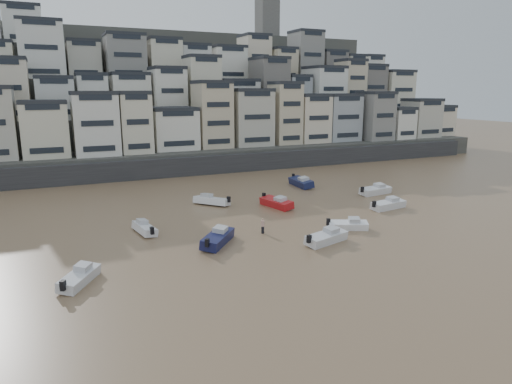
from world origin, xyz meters
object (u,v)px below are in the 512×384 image
boat_a (326,236)px  boat_h (212,199)px  boat_e (276,201)px  boat_c (218,236)px  boat_g (376,189)px  boat_f (144,227)px  boat_d (388,203)px  boat_b (348,224)px  boat_j (79,276)px  person_pink (263,226)px  boat_i (301,181)px

boat_a → boat_h: bearing=88.4°
boat_e → boat_h: size_ratio=1.04×
boat_c → boat_g: bearing=-28.4°
boat_f → boat_g: boat_g is taller
boat_d → boat_g: boat_g is taller
boat_c → boat_g: 32.36m
boat_a → boat_b: 5.72m
boat_h → boat_b: bearing=170.0°
boat_g → boat_f: bearing=179.8°
boat_j → person_pink: size_ratio=3.05×
boat_c → boat_e: 16.82m
boat_d → boat_f: bearing=166.5°
boat_i → boat_e: bearing=-39.2°
boat_c → boat_d: bearing=-41.0°
boat_c → boat_h: size_ratio=1.09×
boat_f → person_pink: (12.05, -5.69, 0.18)m
boat_b → boat_f: size_ratio=0.97×
boat_e → boat_h: bearing=-135.5°
boat_b → boat_i: 24.34m
boat_d → boat_a: bearing=-159.5°
boat_h → boat_i: 18.55m
boat_a → boat_e: boat_e is taller
boat_b → boat_d: boat_d is taller
boat_g → person_pink: 26.47m
person_pink → boat_j: bearing=-163.1°
boat_g → boat_h: bearing=162.5°
boat_c → boat_f: bearing=81.8°
boat_d → boat_h: bearing=141.8°
boat_i → boat_j: (-36.52, -26.43, -0.17)m
boat_b → boat_c: 15.50m
boat_c → boat_d: 26.30m
boat_e → boat_i: boat_i is taller
boat_f → person_pink: size_ratio=2.91×
boat_d → boat_h: 24.28m
boat_e → boat_g: 17.53m
boat_g → boat_b: bearing=-145.5°
boat_d → boat_c: bearing=-179.4°
boat_g → boat_h: boat_g is taller
boat_a → person_pink: size_ratio=3.28×
boat_b → boat_i: boat_i is taller
boat_e → boat_a: bearing=-19.9°
boat_j → boat_c: bearing=-40.0°
boat_b → boat_i: bearing=97.8°
boat_a → boat_f: size_ratio=1.13×
boat_a → boat_i: bearing=48.4°
boat_j → boat_f: bearing=-2.0°
boat_a → boat_h: 21.34m
boat_c → person_pink: 5.98m
boat_j → boat_a: bearing=-58.1°
boat_b → boat_c: boat_c is taller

